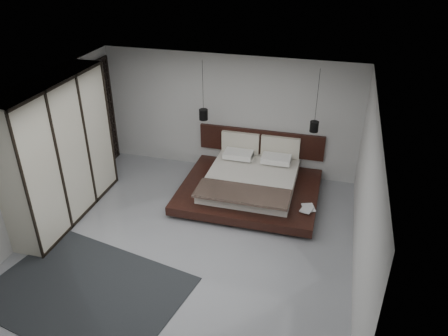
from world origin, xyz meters
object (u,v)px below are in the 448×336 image
(lattice_screen, at_px, (104,115))
(pendant_right, at_px, (314,126))
(bed, at_px, (251,183))
(wardrobe, at_px, (59,151))
(pendant_left, at_px, (203,114))
(rug, at_px, (85,291))

(lattice_screen, distance_m, pendant_right, 4.94)
(lattice_screen, distance_m, bed, 3.90)
(lattice_screen, relative_size, pendant_right, 1.95)
(pendant_right, height_order, wardrobe, wardrobe)
(pendant_left, xyz_separation_m, pendant_right, (2.41, -0.00, -0.01))
(pendant_left, bearing_deg, rug, -100.68)
(pendant_right, bearing_deg, bed, -158.40)
(bed, height_order, pendant_left, pendant_left)
(pendant_right, bearing_deg, rug, -127.97)
(pendant_left, bearing_deg, lattice_screen, 178.40)
(pendant_right, height_order, rug, pendant_right)
(bed, height_order, wardrobe, wardrobe)
(wardrobe, bearing_deg, lattice_screen, 96.52)
(wardrobe, bearing_deg, bed, 25.41)
(rug, bearing_deg, lattice_screen, 112.87)
(lattice_screen, bearing_deg, pendant_left, -1.60)
(bed, xyz_separation_m, wardrobe, (-3.47, -1.65, 1.12))
(wardrobe, relative_size, rug, 0.93)
(lattice_screen, bearing_deg, wardrobe, -83.48)
(lattice_screen, bearing_deg, bed, -8.37)
(lattice_screen, relative_size, bed, 0.88)
(bed, xyz_separation_m, pendant_left, (-1.21, 0.48, 1.29))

